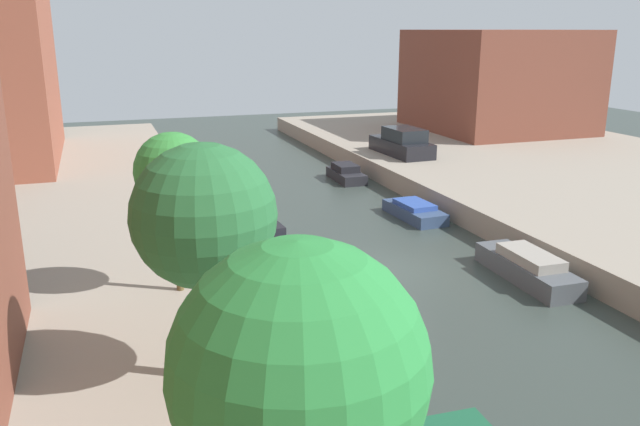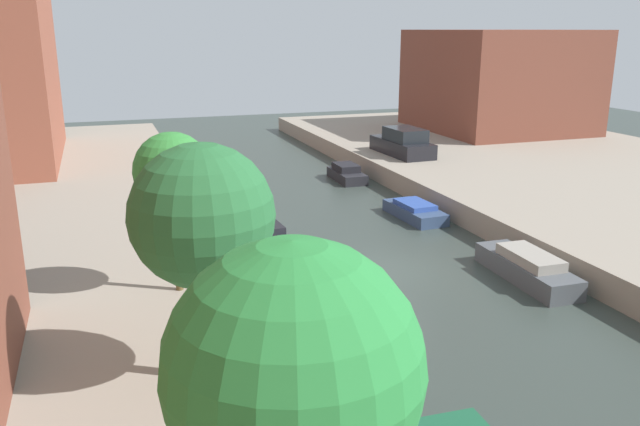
{
  "view_description": "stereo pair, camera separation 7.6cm",
  "coord_description": "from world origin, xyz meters",
  "px_view_note": "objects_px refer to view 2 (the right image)",
  "views": [
    {
      "loc": [
        -8.99,
        -18.77,
        7.96
      ],
      "look_at": [
        -1.26,
        3.46,
        1.23
      ],
      "focal_mm": 36.29,
      "sensor_mm": 36.0,
      "label": 1
    },
    {
      "loc": [
        -8.92,
        -18.8,
        7.96
      ],
      "look_at": [
        -1.26,
        3.46,
        1.23
      ],
      "focal_mm": 36.29,
      "sensor_mm": 36.0,
      "label": 2
    }
  ],
  "objects_px": {
    "street_tree_1": "(202,217)",
    "moored_boat_right_3": "(415,211)",
    "street_tree_0": "(294,369)",
    "street_tree_2": "(172,172)",
    "parked_car": "(403,143)",
    "moored_boat_left_3": "(265,236)",
    "moored_boat_right_4": "(347,174)",
    "low_block_right": "(498,80)",
    "moored_boat_right_2": "(527,268)",
    "moored_boat_left_2": "(334,317)"
  },
  "relations": [
    {
      "from": "moored_boat_left_2",
      "to": "moored_boat_right_4",
      "type": "height_order",
      "value": "moored_boat_right_4"
    },
    {
      "from": "street_tree_0",
      "to": "street_tree_1",
      "type": "distance_m",
      "value": 6.12
    },
    {
      "from": "parked_car",
      "to": "moored_boat_right_3",
      "type": "relative_size",
      "value": 1.36
    },
    {
      "from": "low_block_right",
      "to": "moored_boat_right_4",
      "type": "distance_m",
      "value": 16.84
    },
    {
      "from": "street_tree_1",
      "to": "moored_boat_left_3",
      "type": "height_order",
      "value": "street_tree_1"
    },
    {
      "from": "low_block_right",
      "to": "moored_boat_left_3",
      "type": "xyz_separation_m",
      "value": [
        -21.26,
        -16.84,
        -4.1
      ]
    },
    {
      "from": "street_tree_1",
      "to": "moored_boat_right_4",
      "type": "relative_size",
      "value": 1.6
    },
    {
      "from": "parked_car",
      "to": "low_block_right",
      "type": "bearing_deg",
      "value": 32.38
    },
    {
      "from": "street_tree_2",
      "to": "moored_boat_right_2",
      "type": "bearing_deg",
      "value": -2.32
    },
    {
      "from": "street_tree_0",
      "to": "moored_boat_left_3",
      "type": "relative_size",
      "value": 1.39
    },
    {
      "from": "parked_car",
      "to": "moored_boat_right_2",
      "type": "xyz_separation_m",
      "value": [
        -3.5,
        -16.47,
        -1.22
      ]
    },
    {
      "from": "moored_boat_right_2",
      "to": "parked_car",
      "type": "bearing_deg",
      "value": 78.0
    },
    {
      "from": "moored_boat_left_2",
      "to": "moored_boat_left_3",
      "type": "height_order",
      "value": "moored_boat_left_3"
    },
    {
      "from": "low_block_right",
      "to": "moored_boat_right_3",
      "type": "xyz_separation_m",
      "value": [
        -14.22,
        -15.48,
        -4.12
      ]
    },
    {
      "from": "moored_boat_right_3",
      "to": "moored_boat_right_4",
      "type": "relative_size",
      "value": 1.13
    },
    {
      "from": "moored_boat_left_2",
      "to": "moored_boat_right_2",
      "type": "bearing_deg",
      "value": 9.63
    },
    {
      "from": "street_tree_0",
      "to": "street_tree_2",
      "type": "xyz_separation_m",
      "value": [
        0.0,
        11.08,
        -0.13
      ]
    },
    {
      "from": "low_block_right",
      "to": "street_tree_1",
      "type": "relative_size",
      "value": 2.23
    },
    {
      "from": "street_tree_0",
      "to": "street_tree_2",
      "type": "distance_m",
      "value": 11.08
    },
    {
      "from": "street_tree_1",
      "to": "street_tree_2",
      "type": "distance_m",
      "value": 4.95
    },
    {
      "from": "street_tree_2",
      "to": "moored_boat_right_4",
      "type": "bearing_deg",
      "value": 54.18
    },
    {
      "from": "parked_car",
      "to": "moored_boat_right_4",
      "type": "relative_size",
      "value": 1.54
    },
    {
      "from": "street_tree_1",
      "to": "moored_boat_right_4",
      "type": "xyz_separation_m",
      "value": [
        10.8,
        19.92,
        -4.1
      ]
    },
    {
      "from": "moored_boat_left_3",
      "to": "parked_car",
      "type": "bearing_deg",
      "value": 43.48
    },
    {
      "from": "parked_car",
      "to": "street_tree_1",
      "type": "bearing_deg",
      "value": -124.91
    },
    {
      "from": "parked_car",
      "to": "moored_boat_left_2",
      "type": "xyz_separation_m",
      "value": [
        -10.7,
        -17.69,
        -1.33
      ]
    },
    {
      "from": "moored_boat_left_2",
      "to": "moored_boat_left_3",
      "type": "distance_m",
      "value": 7.53
    },
    {
      "from": "street_tree_1",
      "to": "street_tree_2",
      "type": "bearing_deg",
      "value": 90.0
    },
    {
      "from": "street_tree_2",
      "to": "low_block_right",
      "type": "bearing_deg",
      "value": 42.03
    },
    {
      "from": "parked_car",
      "to": "moored_boat_left_3",
      "type": "bearing_deg",
      "value": -136.52
    },
    {
      "from": "low_block_right",
      "to": "moored_boat_right_3",
      "type": "relative_size",
      "value": 3.15
    },
    {
      "from": "moored_boat_right_2",
      "to": "street_tree_1",
      "type": "bearing_deg",
      "value": -157.98
    },
    {
      "from": "moored_boat_right_3",
      "to": "moored_boat_left_2",
      "type": "bearing_deg",
      "value": -128.31
    },
    {
      "from": "moored_boat_left_3",
      "to": "moored_boat_right_4",
      "type": "bearing_deg",
      "value": 52.94
    },
    {
      "from": "moored_boat_left_2",
      "to": "moored_boat_right_2",
      "type": "relative_size",
      "value": 0.75
    },
    {
      "from": "moored_boat_right_3",
      "to": "moored_boat_right_4",
      "type": "distance_m",
      "value": 7.74
    },
    {
      "from": "street_tree_0",
      "to": "moored_boat_right_4",
      "type": "distance_m",
      "value": 28.49
    },
    {
      "from": "moored_boat_left_2",
      "to": "street_tree_2",
      "type": "bearing_deg",
      "value": 156.95
    },
    {
      "from": "street_tree_2",
      "to": "moored_boat_left_3",
      "type": "relative_size",
      "value": 1.24
    },
    {
      "from": "moored_boat_right_4",
      "to": "street_tree_0",
      "type": "bearing_deg",
      "value": -112.52
    },
    {
      "from": "low_block_right",
      "to": "moored_boat_left_3",
      "type": "bearing_deg",
      "value": -141.61
    },
    {
      "from": "street_tree_1",
      "to": "moored_boat_right_3",
      "type": "height_order",
      "value": "street_tree_1"
    },
    {
      "from": "street_tree_0",
      "to": "moored_boat_left_2",
      "type": "height_order",
      "value": "street_tree_0"
    },
    {
      "from": "street_tree_2",
      "to": "moored_boat_left_3",
      "type": "bearing_deg",
      "value": 56.2
    },
    {
      "from": "street_tree_0",
      "to": "moored_boat_right_4",
      "type": "bearing_deg",
      "value": 67.48
    },
    {
      "from": "street_tree_1",
      "to": "street_tree_2",
      "type": "relative_size",
      "value": 1.12
    },
    {
      "from": "moored_boat_right_2",
      "to": "moored_boat_right_3",
      "type": "distance_m",
      "value": 7.68
    },
    {
      "from": "parked_car",
      "to": "moored_boat_right_3",
      "type": "distance_m",
      "value": 9.62
    },
    {
      "from": "street_tree_2",
      "to": "street_tree_0",
      "type": "bearing_deg",
      "value": -90.0
    },
    {
      "from": "low_block_right",
      "to": "moored_boat_right_2",
      "type": "distance_m",
      "value": 27.38
    }
  ]
}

